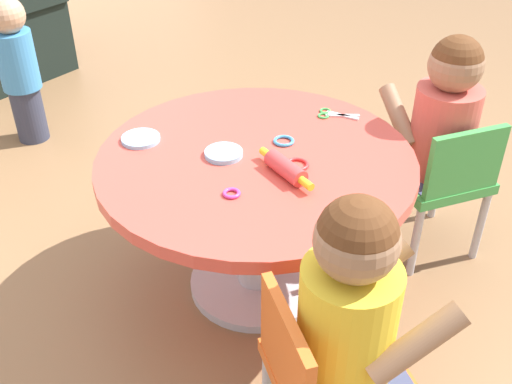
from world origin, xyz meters
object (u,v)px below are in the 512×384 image
(toddler_standing, at_px, (18,67))
(craft_scissors, at_px, (332,114))
(rolling_pin, at_px, (286,168))
(seated_child_left, at_px, (351,302))
(seated_child_right, at_px, (445,113))
(child_chair_left, at_px, (326,378))
(child_chair_right, at_px, (440,178))
(craft_table, at_px, (256,188))

(toddler_standing, bearing_deg, craft_scissors, -90.60)
(rolling_pin, relative_size, craft_scissors, 1.52)
(seated_child_left, xyz_separation_m, seated_child_right, (0.94, 0.06, 0.00))
(rolling_pin, height_order, craft_scissors, rolling_pin)
(child_chair_left, bearing_deg, rolling_pin, 37.67)
(child_chair_right, xyz_separation_m, seated_child_right, (0.03, 0.03, 0.23))
(craft_table, relative_size, craft_scissors, 6.66)
(craft_table, xyz_separation_m, seated_child_left, (-0.44, -0.47, 0.14))
(seated_child_right, distance_m, craft_scissors, 0.36)
(seated_child_right, distance_m, rolling_pin, 0.62)
(craft_scissors, bearing_deg, rolling_pin, -175.44)
(toddler_standing, bearing_deg, craft_table, -104.41)
(seated_child_left, bearing_deg, seated_child_right, 3.51)
(seated_child_right, relative_size, craft_scissors, 3.62)
(craft_table, bearing_deg, child_chair_right, -43.48)
(child_chair_left, bearing_deg, child_chair_right, -0.01)
(seated_child_left, bearing_deg, toddler_standing, 66.87)
(craft_table, bearing_deg, seated_child_left, -133.02)
(child_chair_left, height_order, seated_child_left, seated_child_left)
(rolling_pin, bearing_deg, craft_scissors, 4.56)
(seated_child_right, xyz_separation_m, craft_scissors, (-0.15, 0.33, -0.02))
(seated_child_right, bearing_deg, toddler_standing, 94.22)
(seated_child_left, height_order, craft_scissors, seated_child_left)
(rolling_pin, bearing_deg, toddler_standing, 74.90)
(craft_table, xyz_separation_m, child_chair_right, (0.47, -0.45, -0.09))
(child_chair_left, height_order, craft_scissors, child_chair_left)
(craft_table, height_order, seated_child_right, seated_child_right)
(craft_scissors, bearing_deg, craft_table, 165.34)
(child_chair_right, height_order, seated_child_right, seated_child_right)
(seated_child_right, relative_size, rolling_pin, 2.37)
(seated_child_left, distance_m, toddler_standing, 2.06)
(seated_child_right, xyz_separation_m, toddler_standing, (-0.14, 1.83, -0.17))
(rolling_pin, bearing_deg, child_chair_right, -31.83)
(child_chair_left, relative_size, seated_child_right, 1.05)
(craft_table, height_order, rolling_pin, rolling_pin)
(child_chair_left, xyz_separation_m, seated_child_right, (0.97, 0.03, 0.23))
(child_chair_right, relative_size, rolling_pin, 2.49)
(seated_child_left, relative_size, craft_scissors, 3.62)
(seated_child_left, relative_size, child_chair_right, 0.95)
(seated_child_left, xyz_separation_m, craft_scissors, (0.79, 0.38, -0.02))
(child_chair_left, xyz_separation_m, rolling_pin, (0.42, 0.32, 0.23))
(craft_table, distance_m, child_chair_left, 0.66)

